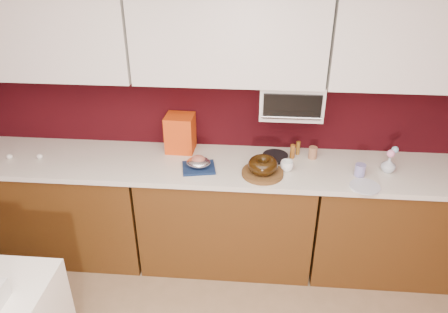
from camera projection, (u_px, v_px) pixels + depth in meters
wall_back at (230, 105)px, 3.36m from camera, size 4.00×0.02×2.50m
base_cabinet_left at (65, 207)px, 3.59m from camera, size 1.31×0.58×0.86m
base_cabinet_center at (227, 215)px, 3.49m from camera, size 1.31×0.58×0.86m
base_cabinet_right at (397, 224)px, 3.39m from camera, size 1.31×0.58×0.86m
countertop at (227, 166)px, 3.27m from camera, size 4.00×0.62×0.04m
upper_cabinet_left at (38, 27)px, 3.03m from camera, size 1.31×0.33×0.70m
upper_cabinet_center at (229, 31)px, 2.93m from camera, size 1.31×0.33×0.70m
upper_cabinet_right at (434, 35)px, 2.83m from camera, size 1.31×0.33×0.70m
toaster_oven at (291, 98)px, 3.15m from camera, size 0.45×0.30×0.25m
toaster_oven_door at (292, 107)px, 3.01m from camera, size 0.40×0.02×0.18m
toaster_oven_handle at (292, 118)px, 3.03m from camera, size 0.42×0.02×0.02m
cake_base at (263, 173)px, 3.12m from camera, size 0.31×0.31×0.03m
bundt_cake at (263, 165)px, 3.09m from camera, size 0.22×0.22×0.09m
navy_towel at (199, 168)px, 3.20m from camera, size 0.27×0.24×0.02m
foil_ham_nest at (198, 162)px, 3.18m from camera, size 0.20×0.18×0.06m
roasted_ham at (198, 159)px, 3.16m from camera, size 0.12×0.10×0.06m
pandoro_box at (180, 133)px, 3.39m from camera, size 0.22×0.21×0.29m
dark_pan at (275, 157)px, 3.33m from camera, size 0.26×0.26×0.03m
coffee_mug at (287, 165)px, 3.16m from camera, size 0.10×0.10×0.09m
blue_jar at (360, 170)px, 3.10m from camera, size 0.09×0.09×0.09m
flower_vase at (389, 164)px, 3.14m from camera, size 0.10×0.10×0.13m
flower_pink at (391, 154)px, 3.10m from camera, size 0.06×0.06×0.06m
flower_blue at (395, 150)px, 3.10m from camera, size 0.05×0.05×0.05m
china_plate at (365, 187)px, 2.98m from camera, size 0.22×0.22×0.01m
amber_bottle at (293, 151)px, 3.32m from camera, size 0.05×0.05×0.11m
paper_cup at (313, 153)px, 3.32m from camera, size 0.06×0.06×0.09m
egg_left at (9, 157)px, 3.33m from camera, size 0.06×0.05×0.04m
egg_right at (40, 156)px, 3.33m from camera, size 0.06×0.06×0.04m
amber_bottle_tall at (298, 148)px, 3.38m from camera, size 0.04×0.04×0.11m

